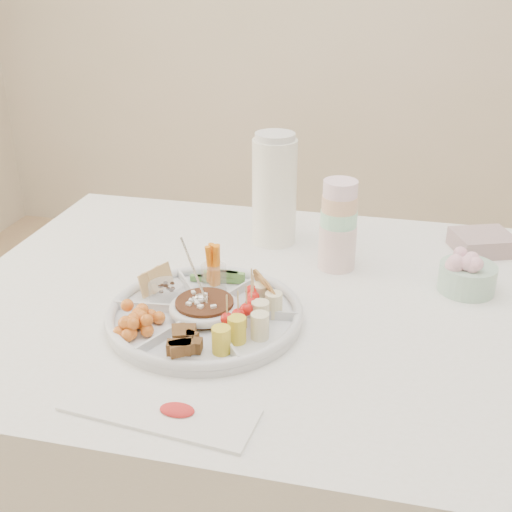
# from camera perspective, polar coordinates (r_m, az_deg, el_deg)

# --- Properties ---
(dining_table) EXTENTS (1.52, 1.02, 0.76)m
(dining_table) POSITION_cam_1_polar(r_m,az_deg,el_deg) (1.56, 4.54, -16.27)
(dining_table) COLOR white
(dining_table) RESTS_ON floor
(party_tray) EXTENTS (0.42, 0.42, 0.04)m
(party_tray) POSITION_cam_1_polar(r_m,az_deg,el_deg) (1.26, -4.58, -4.92)
(party_tray) COLOR silver
(party_tray) RESTS_ON dining_table
(bean_dip) EXTENTS (0.13, 0.13, 0.04)m
(bean_dip) POSITION_cam_1_polar(r_m,az_deg,el_deg) (1.26, -4.59, -4.63)
(bean_dip) COLOR #512113
(bean_dip) RESTS_ON party_tray
(tortillas) EXTENTS (0.10, 0.10, 0.06)m
(tortillas) POSITION_cam_1_polar(r_m,az_deg,el_deg) (1.29, 0.86, -2.99)
(tortillas) COLOR #C58236
(tortillas) RESTS_ON party_tray
(carrot_cucumber) EXTENTS (0.11, 0.11, 0.10)m
(carrot_cucumber) POSITION_cam_1_polar(r_m,az_deg,el_deg) (1.36, -3.56, -0.67)
(carrot_cucumber) COLOR orange
(carrot_cucumber) RESTS_ON party_tray
(pita_raisins) EXTENTS (0.11, 0.11, 0.05)m
(pita_raisins) POSITION_cam_1_polar(r_m,az_deg,el_deg) (1.33, -8.80, -2.38)
(pita_raisins) COLOR tan
(pita_raisins) RESTS_ON party_tray
(cherries) EXTENTS (0.12, 0.12, 0.04)m
(cherries) POSITION_cam_1_polar(r_m,az_deg,el_deg) (1.23, -10.37, -5.50)
(cherries) COLOR orange
(cherries) RESTS_ON party_tray
(granola_chunks) EXTENTS (0.12, 0.12, 0.05)m
(granola_chunks) POSITION_cam_1_polar(r_m,az_deg,el_deg) (1.15, -5.88, -7.56)
(granola_chunks) COLOR brown
(granola_chunks) RESTS_ON party_tray
(banana_tomato) EXTENTS (0.12, 0.12, 0.09)m
(banana_tomato) POSITION_cam_1_polar(r_m,az_deg,el_deg) (1.17, 0.15, -5.33)
(banana_tomato) COLOR #DAD387
(banana_tomato) RESTS_ON party_tray
(cup_stack) EXTENTS (0.10, 0.10, 0.24)m
(cup_stack) POSITION_cam_1_polar(r_m,az_deg,el_deg) (1.45, 7.36, 3.25)
(cup_stack) COLOR white
(cup_stack) RESTS_ON dining_table
(thermos) EXTENTS (0.12, 0.12, 0.28)m
(thermos) POSITION_cam_1_polar(r_m,az_deg,el_deg) (1.57, 1.65, 6.06)
(thermos) COLOR white
(thermos) RESTS_ON dining_table
(flower_bowl) EXTENTS (0.13, 0.13, 0.09)m
(flower_bowl) POSITION_cam_1_polar(r_m,az_deg,el_deg) (1.44, 18.33, -1.32)
(flower_bowl) COLOR #9FDDBD
(flower_bowl) RESTS_ON dining_table
(napkin_stack) EXTENTS (0.17, 0.16, 0.04)m
(napkin_stack) POSITION_cam_1_polar(r_m,az_deg,el_deg) (1.65, 19.49, 1.15)
(napkin_stack) COLOR #B39395
(napkin_stack) RESTS_ON dining_table
(placemat) EXTENTS (0.32, 0.14, 0.01)m
(placemat) POSITION_cam_1_polar(r_m,az_deg,el_deg) (1.05, -8.59, -13.40)
(placemat) COLOR beige
(placemat) RESTS_ON dining_table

